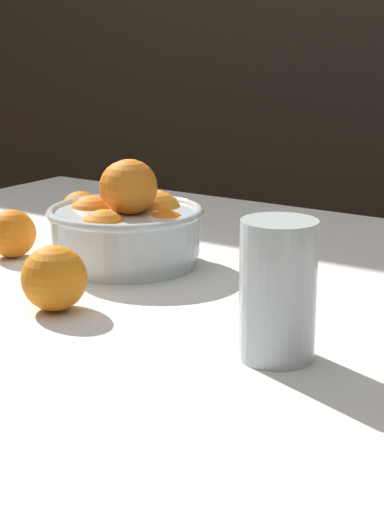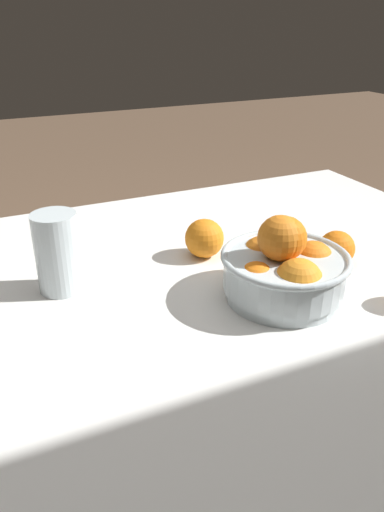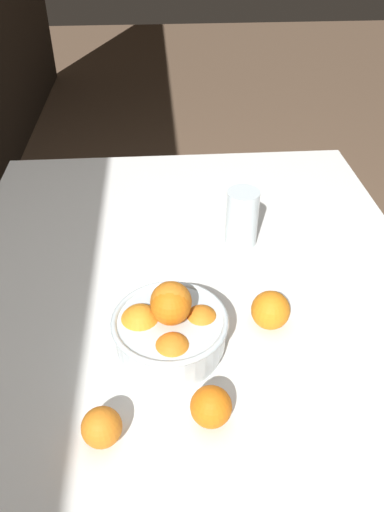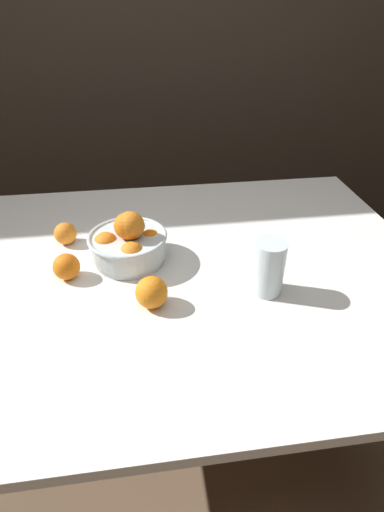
{
  "view_description": "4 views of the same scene",
  "coord_description": "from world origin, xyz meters",
  "px_view_note": "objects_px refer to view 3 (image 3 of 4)",
  "views": [
    {
      "loc": [
        0.62,
        -0.89,
        1.08
      ],
      "look_at": [
        0.06,
        -0.07,
        0.81
      ],
      "focal_mm": 60.0,
      "sensor_mm": 36.0,
      "label": 1
    },
    {
      "loc": [
        0.33,
        0.7,
        1.21
      ],
      "look_at": [
        0.01,
        -0.02,
        0.82
      ],
      "focal_mm": 35.0,
      "sensor_mm": 36.0,
      "label": 2
    },
    {
      "loc": [
        -0.83,
        0.06,
        1.5
      ],
      "look_at": [
        0.08,
        -0.0,
        0.81
      ],
      "focal_mm": 35.0,
      "sensor_mm": 36.0,
      "label": 3
    },
    {
      "loc": [
        -0.09,
        -0.93,
        1.41
      ],
      "look_at": [
        0.03,
        -0.07,
        0.82
      ],
      "focal_mm": 28.0,
      "sensor_mm": 36.0,
      "label": 4
    }
  ],
  "objects_px": {
    "fruit_bowl": "(170,328)",
    "orange_loose_aside": "(211,407)",
    "juice_glass": "(242,221)",
    "orange_loose_near_bowl": "(102,427)",
    "orange_loose_front": "(270,310)"
  },
  "relations": [
    {
      "from": "fruit_bowl",
      "to": "orange_loose_front",
      "type": "relative_size",
      "value": 2.79
    },
    {
      "from": "orange_loose_front",
      "to": "orange_loose_aside",
      "type": "distance_m",
      "value": 0.27
    },
    {
      "from": "fruit_bowl",
      "to": "orange_loose_front",
      "type": "bearing_deg",
      "value": -75.92
    },
    {
      "from": "fruit_bowl",
      "to": "juice_glass",
      "type": "height_order",
      "value": "fruit_bowl"
    },
    {
      "from": "fruit_bowl",
      "to": "orange_loose_front",
      "type": "height_order",
      "value": "fruit_bowl"
    },
    {
      "from": "orange_loose_near_bowl",
      "to": "fruit_bowl",
      "type": "bearing_deg",
      "value": -31.64
    },
    {
      "from": "orange_loose_aside",
      "to": "fruit_bowl",
      "type": "bearing_deg",
      "value": 20.52
    },
    {
      "from": "juice_glass",
      "to": "orange_loose_aside",
      "type": "bearing_deg",
      "value": 165.84
    },
    {
      "from": "juice_glass",
      "to": "orange_loose_near_bowl",
      "type": "xyz_separation_m",
      "value": [
        -0.55,
        0.32,
        -0.03
      ]
    },
    {
      "from": "fruit_bowl",
      "to": "orange_loose_aside",
      "type": "height_order",
      "value": "fruit_bowl"
    },
    {
      "from": "juice_glass",
      "to": "orange_loose_near_bowl",
      "type": "relative_size",
      "value": 2.18
    },
    {
      "from": "juice_glass",
      "to": "orange_loose_aside",
      "type": "distance_m",
      "value": 0.54
    },
    {
      "from": "orange_loose_front",
      "to": "orange_loose_aside",
      "type": "height_order",
      "value": "orange_loose_front"
    },
    {
      "from": "fruit_bowl",
      "to": "orange_loose_near_bowl",
      "type": "relative_size",
      "value": 3.32
    },
    {
      "from": "fruit_bowl",
      "to": "juice_glass",
      "type": "relative_size",
      "value": 1.52
    }
  ]
}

